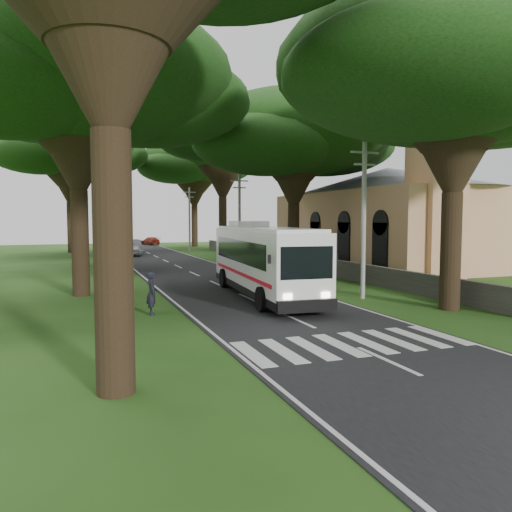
% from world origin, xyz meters
% --- Properties ---
extents(ground, '(140.00, 140.00, 0.00)m').
position_xyz_m(ground, '(0.00, 0.00, 0.00)').
color(ground, '#234B15').
rests_on(ground, ground).
extents(road, '(8.00, 120.00, 0.04)m').
position_xyz_m(road, '(0.00, 25.00, 0.01)').
color(road, black).
rests_on(road, ground).
extents(crosswalk, '(8.00, 3.00, 0.01)m').
position_xyz_m(crosswalk, '(0.00, -2.00, 0.00)').
color(crosswalk, silver).
rests_on(crosswalk, ground).
extents(property_wall, '(0.35, 50.00, 1.20)m').
position_xyz_m(property_wall, '(9.00, 24.00, 0.60)').
color(property_wall, '#383533').
rests_on(property_wall, ground).
extents(church, '(14.00, 24.00, 11.60)m').
position_xyz_m(church, '(17.86, 21.55, 4.91)').
color(church, tan).
rests_on(church, ground).
extents(pole_near, '(1.60, 0.24, 8.00)m').
position_xyz_m(pole_near, '(5.50, 6.00, 4.18)').
color(pole_near, gray).
rests_on(pole_near, ground).
extents(pole_mid, '(1.60, 0.24, 8.00)m').
position_xyz_m(pole_mid, '(5.50, 26.00, 4.18)').
color(pole_mid, gray).
rests_on(pole_mid, ground).
extents(pole_far, '(1.60, 0.24, 8.00)m').
position_xyz_m(pole_far, '(5.50, 46.00, 4.18)').
color(pole_far, gray).
rests_on(pole_far, ground).
extents(tree_l_mida, '(16.27, 16.27, 14.81)m').
position_xyz_m(tree_l_mida, '(-8.00, 12.00, 11.29)').
color(tree_l_mida, black).
rests_on(tree_l_mida, ground).
extents(tree_l_midb, '(13.96, 13.96, 16.36)m').
position_xyz_m(tree_l_midb, '(-7.50, 30.00, 13.22)').
color(tree_l_midb, black).
rests_on(tree_l_midb, ground).
extents(tree_l_far, '(15.80, 15.80, 15.93)m').
position_xyz_m(tree_l_far, '(-8.50, 48.00, 12.48)').
color(tree_l_far, black).
rests_on(tree_l_far, ground).
extents(tree_r_near, '(15.81, 15.81, 13.98)m').
position_xyz_m(tree_r_near, '(7.50, 2.00, 10.56)').
color(tree_r_near, black).
rests_on(tree_r_near, ground).
extents(tree_r_mida, '(15.36, 15.36, 13.87)m').
position_xyz_m(tree_r_mida, '(8.00, 20.00, 10.54)').
color(tree_r_mida, black).
rests_on(tree_r_mida, ground).
extents(tree_r_midb, '(13.36, 13.36, 16.23)m').
position_xyz_m(tree_r_midb, '(7.50, 38.00, 13.18)').
color(tree_r_midb, black).
rests_on(tree_r_midb, ground).
extents(tree_r_far, '(15.37, 15.37, 15.65)m').
position_xyz_m(tree_r_far, '(8.50, 56.00, 12.28)').
color(tree_r_far, black).
rests_on(tree_r_far, ground).
extents(coach_bus, '(3.64, 12.51, 3.64)m').
position_xyz_m(coach_bus, '(0.95, 8.37, 1.96)').
color(coach_bus, white).
rests_on(coach_bus, ground).
extents(distant_car_a, '(2.10, 3.74, 1.20)m').
position_xyz_m(distant_car_a, '(-1.98, 39.65, 0.63)').
color(distant_car_a, '#BBBABF').
rests_on(distant_car_a, road).
extents(distant_car_b, '(2.05, 3.86, 1.21)m').
position_xyz_m(distant_car_b, '(-2.01, 48.06, 0.63)').
color(distant_car_b, navy).
rests_on(distant_car_b, road).
extents(distant_car_c, '(2.75, 4.48, 1.21)m').
position_xyz_m(distant_car_c, '(3.00, 62.41, 0.64)').
color(distant_car_c, maroon).
rests_on(distant_car_c, road).
extents(pedestrian, '(0.49, 0.71, 1.87)m').
position_xyz_m(pedestrian, '(-5.27, 5.37, 0.93)').
color(pedestrian, black).
rests_on(pedestrian, ground).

